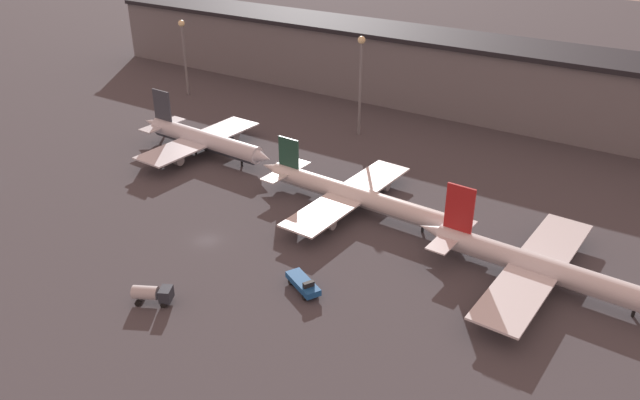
{
  "coord_description": "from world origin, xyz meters",
  "views": [
    {
      "loc": [
        68.33,
        -67.56,
        56.83
      ],
      "look_at": [
        14.45,
        14.15,
        6.0
      ],
      "focal_mm": 35.0,
      "sensor_mm": 36.0,
      "label": 1
    }
  ],
  "objects_px": {
    "airplane_0": "(203,140)",
    "airplane_1": "(355,196)",
    "service_vehicle_2": "(152,294)",
    "airplane_2": "(544,268)",
    "service_vehicle_0": "(303,284)"
  },
  "relations": [
    {
      "from": "airplane_0",
      "to": "airplane_1",
      "type": "height_order",
      "value": "airplane_0"
    },
    {
      "from": "airplane_0",
      "to": "service_vehicle_2",
      "type": "distance_m",
      "value": 56.61
    },
    {
      "from": "airplane_2",
      "to": "service_vehicle_2",
      "type": "relative_size",
      "value": 6.94
    },
    {
      "from": "service_vehicle_2",
      "to": "airplane_2",
      "type": "bearing_deg",
      "value": 9.78
    },
    {
      "from": "service_vehicle_2",
      "to": "airplane_0",
      "type": "bearing_deg",
      "value": 97.13
    },
    {
      "from": "airplane_2",
      "to": "service_vehicle_2",
      "type": "distance_m",
      "value": 59.85
    },
    {
      "from": "service_vehicle_0",
      "to": "service_vehicle_2",
      "type": "bearing_deg",
      "value": -111.78
    },
    {
      "from": "airplane_1",
      "to": "service_vehicle_2",
      "type": "distance_m",
      "value": 43.24
    },
    {
      "from": "airplane_0",
      "to": "airplane_2",
      "type": "xyz_separation_m",
      "value": [
        79.84,
        -9.68,
        -0.34
      ]
    },
    {
      "from": "airplane_1",
      "to": "service_vehicle_0",
      "type": "distance_m",
      "value": 27.8
    },
    {
      "from": "airplane_1",
      "to": "airplane_2",
      "type": "distance_m",
      "value": 37.3
    },
    {
      "from": "airplane_1",
      "to": "service_vehicle_2",
      "type": "bearing_deg",
      "value": -101.67
    },
    {
      "from": "service_vehicle_0",
      "to": "service_vehicle_2",
      "type": "distance_m",
      "value": 22.69
    },
    {
      "from": "airplane_1",
      "to": "service_vehicle_0",
      "type": "bearing_deg",
      "value": -73.96
    },
    {
      "from": "airplane_0",
      "to": "service_vehicle_2",
      "type": "xyz_separation_m",
      "value": [
        32.52,
        -46.3,
        -1.82
      ]
    }
  ]
}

